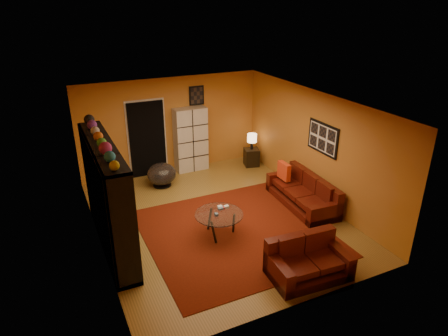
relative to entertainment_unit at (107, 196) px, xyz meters
name	(u,v)px	position (x,y,z in m)	size (l,w,h in m)	color
floor	(217,218)	(2.27, 0.00, -1.05)	(6.00, 6.00, 0.00)	brown
ceiling	(216,103)	(2.27, 0.00, 1.55)	(6.00, 6.00, 0.00)	white
wall_back	(171,125)	(2.27, 3.00, 0.25)	(6.00, 6.00, 0.00)	#BB7229
wall_front	(301,236)	(2.27, -3.00, 0.25)	(6.00, 6.00, 0.00)	#BB7229
wall_left	(93,187)	(-0.23, 0.00, 0.25)	(6.00, 6.00, 0.00)	#BB7229
wall_right	(314,146)	(4.78, 0.00, 0.25)	(6.00, 6.00, 0.00)	#BB7229
rug	(235,232)	(2.38, -0.70, -1.04)	(3.60, 3.60, 0.01)	#4E1309
doorway	(147,139)	(1.57, 2.96, -0.03)	(0.95, 0.10, 2.04)	black
wall_art_right	(323,138)	(4.75, -0.30, 0.55)	(0.03, 1.00, 0.70)	black
wall_art_back	(197,96)	(3.02, 2.98, 1.00)	(0.42, 0.03, 0.52)	black
entertainment_unit	(107,196)	(0.00, 0.00, 0.00)	(0.45, 3.00, 2.10)	black
tv	(110,199)	(0.05, -0.01, -0.06)	(0.12, 0.95, 0.54)	black
sofa	(305,193)	(4.41, -0.28, -0.76)	(0.95, 2.07, 0.85)	#440F09
loveseat	(307,260)	(2.90, -2.42, -0.76)	(1.42, 0.91, 0.85)	#440F09
throw_pillow	(284,171)	(4.22, 0.37, -0.42)	(0.12, 0.42, 0.42)	#E83F19
coffee_table	(219,216)	(2.03, -0.64, -0.60)	(0.98, 0.98, 0.49)	silver
storage_cabinet	(191,139)	(2.75, 2.80, -0.16)	(0.89, 0.39, 1.78)	beige
bowl_chair	(162,174)	(1.67, 2.12, -0.73)	(0.75, 0.75, 0.60)	black
side_table	(251,157)	(4.42, 2.32, -0.80)	(0.40, 0.40, 0.50)	black
table_lamp	(252,139)	(4.42, 2.32, -0.23)	(0.27, 0.27, 0.45)	black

